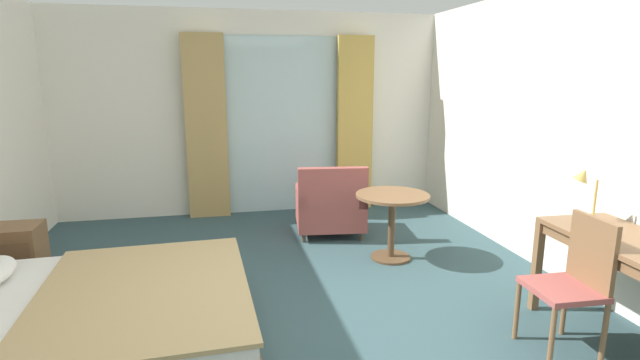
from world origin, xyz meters
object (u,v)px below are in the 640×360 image
at_px(nightstand, 15,256).
at_px(round_cafe_table, 392,210).
at_px(bed, 81,323).
at_px(desk_lamp, 586,186).
at_px(desk_chair, 574,278).
at_px(armchair_by_window, 330,207).

xyz_separation_m(nightstand, round_cafe_table, (3.53, -0.12, 0.24)).
bearing_deg(bed, desk_lamp, -3.26).
bearing_deg(desk_chair, desk_lamp, 47.82).
relative_size(bed, nightstand, 4.01).
bearing_deg(bed, armchair_by_window, 43.40).
bearing_deg(desk_lamp, nightstand, 161.04).
distance_m(desk_chair, round_cafe_table, 1.97).
relative_size(nightstand, desk_lamp, 1.31).
bearing_deg(armchair_by_window, round_cafe_table, -63.98).
relative_size(desk_lamp, armchair_by_window, 0.49).
height_order(bed, round_cafe_table, bed).
bearing_deg(bed, desk_chair, -11.32).
distance_m(armchair_by_window, round_cafe_table, 1.00).
xyz_separation_m(bed, nightstand, (-0.86, 1.34, 0.04)).
bearing_deg(armchair_by_window, nightstand, -166.06).
bearing_deg(round_cafe_table, nightstand, 178.09).
xyz_separation_m(bed, armchair_by_window, (2.24, 2.11, 0.10)).
xyz_separation_m(bed, desk_chair, (3.25, -0.65, 0.30)).
distance_m(bed, nightstand, 1.60).
xyz_separation_m(desk_chair, round_cafe_table, (-0.58, 1.88, -0.02)).
distance_m(desk_chair, desk_lamp, 0.79).
height_order(desk_lamp, round_cafe_table, desk_lamp).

